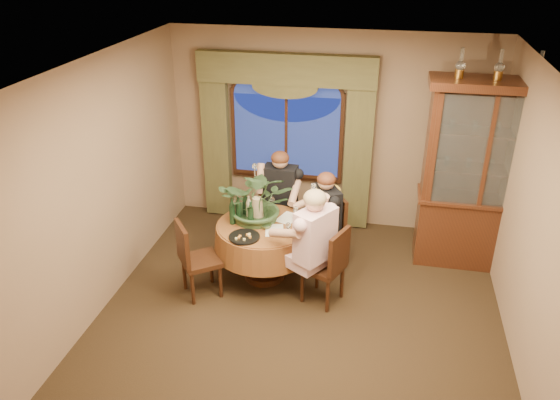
% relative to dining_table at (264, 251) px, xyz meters
% --- Properties ---
extents(floor, '(5.00, 5.00, 0.00)m').
position_rel_dining_table_xyz_m(floor, '(0.56, -0.83, -0.38)').
color(floor, black).
rests_on(floor, ground).
extents(wall_back, '(4.50, 0.00, 4.50)m').
position_rel_dining_table_xyz_m(wall_back, '(0.56, 1.67, 1.02)').
color(wall_back, '#846850').
rests_on(wall_back, ground).
extents(wall_right, '(0.00, 5.00, 5.00)m').
position_rel_dining_table_xyz_m(wall_right, '(2.81, -0.83, 1.02)').
color(wall_right, '#846850').
rests_on(wall_right, ground).
extents(ceiling, '(5.00, 5.00, 0.00)m').
position_rel_dining_table_xyz_m(ceiling, '(0.56, -0.83, 2.42)').
color(ceiling, white).
rests_on(ceiling, wall_back).
extents(window, '(1.62, 0.10, 1.32)m').
position_rel_dining_table_xyz_m(window, '(-0.04, 1.60, 0.92)').
color(window, navy).
rests_on(window, wall_back).
extents(arched_transom, '(1.60, 0.06, 0.44)m').
position_rel_dining_table_xyz_m(arched_transom, '(-0.04, 1.60, 1.71)').
color(arched_transom, navy).
rests_on(arched_transom, wall_back).
extents(drapery_left, '(0.38, 0.14, 2.32)m').
position_rel_dining_table_xyz_m(drapery_left, '(-1.07, 1.55, 0.80)').
color(drapery_left, '#484627').
rests_on(drapery_left, floor).
extents(drapery_right, '(0.38, 0.14, 2.32)m').
position_rel_dining_table_xyz_m(drapery_right, '(0.99, 1.55, 0.80)').
color(drapery_right, '#484627').
rests_on(drapery_right, floor).
extents(swag_valance, '(2.45, 0.16, 0.42)m').
position_rel_dining_table_xyz_m(swag_valance, '(-0.04, 1.52, 1.90)').
color(swag_valance, '#484627').
rests_on(swag_valance, wall_back).
extents(dining_table, '(1.58, 1.58, 0.75)m').
position_rel_dining_table_xyz_m(dining_table, '(0.00, 0.00, 0.00)').
color(dining_table, maroon).
rests_on(dining_table, floor).
extents(china_cabinet, '(1.49, 0.59, 2.42)m').
position_rel_dining_table_xyz_m(china_cabinet, '(2.53, 0.91, 0.83)').
color(china_cabinet, '#371B11').
rests_on(china_cabinet, floor).
extents(oil_lamp_left, '(0.11, 0.11, 0.34)m').
position_rel_dining_table_xyz_m(oil_lamp_left, '(2.11, 0.91, 2.21)').
color(oil_lamp_left, '#A5722D').
rests_on(oil_lamp_left, china_cabinet).
extents(oil_lamp_center, '(0.11, 0.11, 0.34)m').
position_rel_dining_table_xyz_m(oil_lamp_center, '(2.53, 0.91, 2.21)').
color(oil_lamp_center, '#A5722D').
rests_on(oil_lamp_center, china_cabinet).
extents(oil_lamp_right, '(0.11, 0.11, 0.34)m').
position_rel_dining_table_xyz_m(oil_lamp_right, '(2.95, 0.91, 2.21)').
color(oil_lamp_right, '#A5722D').
rests_on(oil_lamp_right, china_cabinet).
extents(chair_right, '(0.55, 0.55, 0.96)m').
position_rel_dining_table_xyz_m(chair_right, '(0.77, -0.32, 0.10)').
color(chair_right, black).
rests_on(chair_right, floor).
extents(chair_back_right, '(0.58, 0.58, 0.96)m').
position_rel_dining_table_xyz_m(chair_back_right, '(0.68, 0.42, 0.10)').
color(chair_back_right, black).
rests_on(chair_back_right, floor).
extents(chair_back, '(0.46, 0.46, 0.96)m').
position_rel_dining_table_xyz_m(chair_back, '(-0.08, 0.81, 0.10)').
color(chair_back, black).
rests_on(chair_back, floor).
extents(chair_front_left, '(0.59, 0.59, 0.96)m').
position_rel_dining_table_xyz_m(chair_front_left, '(-0.65, -0.48, 0.10)').
color(chair_front_left, black).
rests_on(chair_front_left, floor).
extents(person_pink, '(0.69, 0.71, 1.47)m').
position_rel_dining_table_xyz_m(person_pink, '(0.69, -0.44, 0.36)').
color(person_pink, beige).
rests_on(person_pink, floor).
extents(person_back, '(0.52, 0.48, 1.39)m').
position_rel_dining_table_xyz_m(person_back, '(0.04, 0.83, 0.32)').
color(person_back, black).
rests_on(person_back, floor).
extents(person_scarf, '(0.61, 0.63, 1.33)m').
position_rel_dining_table_xyz_m(person_scarf, '(0.71, 0.40, 0.29)').
color(person_scarf, black).
rests_on(person_scarf, floor).
extents(stoneware_vase, '(0.16, 0.16, 0.30)m').
position_rel_dining_table_xyz_m(stoneware_vase, '(-0.10, 0.11, 0.52)').
color(stoneware_vase, tan).
rests_on(stoneware_vase, dining_table).
extents(centerpiece_plant, '(0.90, 1.00, 0.78)m').
position_rel_dining_table_xyz_m(centerpiece_plant, '(-0.09, 0.14, 0.96)').
color(centerpiece_plant, '#33522F').
rests_on(centerpiece_plant, dining_table).
extents(olive_bowl, '(0.14, 0.14, 0.04)m').
position_rel_dining_table_xyz_m(olive_bowl, '(0.04, -0.07, 0.40)').
color(olive_bowl, '#46542B').
rests_on(olive_bowl, dining_table).
extents(cheese_platter, '(0.36, 0.36, 0.02)m').
position_rel_dining_table_xyz_m(cheese_platter, '(-0.15, -0.36, 0.39)').
color(cheese_platter, black).
rests_on(cheese_platter, dining_table).
extents(wine_bottle_0, '(0.07, 0.07, 0.33)m').
position_rel_dining_table_xyz_m(wine_bottle_0, '(-0.20, 0.06, 0.54)').
color(wine_bottle_0, tan).
rests_on(wine_bottle_0, dining_table).
extents(wine_bottle_1, '(0.07, 0.07, 0.33)m').
position_rel_dining_table_xyz_m(wine_bottle_1, '(-0.36, 0.05, 0.54)').
color(wine_bottle_1, tan).
rests_on(wine_bottle_1, dining_table).
extents(wine_bottle_2, '(0.07, 0.07, 0.33)m').
position_rel_dining_table_xyz_m(wine_bottle_2, '(-0.26, 0.13, 0.54)').
color(wine_bottle_2, black).
rests_on(wine_bottle_2, dining_table).
extents(wine_bottle_3, '(0.07, 0.07, 0.33)m').
position_rel_dining_table_xyz_m(wine_bottle_3, '(-0.31, 0.01, 0.54)').
color(wine_bottle_3, black).
rests_on(wine_bottle_3, dining_table).
extents(wine_bottle_4, '(0.07, 0.07, 0.33)m').
position_rel_dining_table_xyz_m(wine_bottle_4, '(-0.38, -0.05, 0.54)').
color(wine_bottle_4, black).
rests_on(wine_bottle_4, dining_table).
extents(wine_bottle_5, '(0.07, 0.07, 0.33)m').
position_rel_dining_table_xyz_m(wine_bottle_5, '(-0.14, -0.08, 0.54)').
color(wine_bottle_5, black).
rests_on(wine_bottle_5, dining_table).
extents(tasting_paper_0, '(0.27, 0.34, 0.00)m').
position_rel_dining_table_xyz_m(tasting_paper_0, '(0.16, -0.12, 0.38)').
color(tasting_paper_0, white).
rests_on(tasting_paper_0, dining_table).
extents(tasting_paper_1, '(0.30, 0.35, 0.00)m').
position_rel_dining_table_xyz_m(tasting_paper_1, '(0.25, 0.21, 0.38)').
color(tasting_paper_1, white).
rests_on(tasting_paper_1, dining_table).
extents(wine_glass_person_pink, '(0.07, 0.07, 0.18)m').
position_rel_dining_table_xyz_m(wine_glass_person_pink, '(0.34, -0.22, 0.46)').
color(wine_glass_person_pink, silver).
rests_on(wine_glass_person_pink, dining_table).
extents(wine_glass_person_back, '(0.07, 0.07, 0.18)m').
position_rel_dining_table_xyz_m(wine_glass_person_back, '(0.02, 0.40, 0.46)').
color(wine_glass_person_back, silver).
rests_on(wine_glass_person_back, dining_table).
extents(wine_glass_person_scarf, '(0.07, 0.07, 0.18)m').
position_rel_dining_table_xyz_m(wine_glass_person_scarf, '(0.35, 0.20, 0.46)').
color(wine_glass_person_scarf, silver).
rests_on(wine_glass_person_scarf, dining_table).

